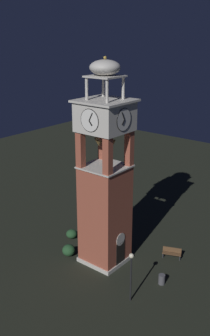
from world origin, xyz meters
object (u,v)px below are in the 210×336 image
object	(u,v)px
trash_bin	(162,279)
lamp_post	(131,269)
park_bench	(172,253)
clock_tower	(105,187)

from	to	relation	value
trash_bin	lamp_post	bearing A→B (deg)	166.96
lamp_post	park_bench	bearing A→B (deg)	4.14
lamp_post	trash_bin	distance (m)	3.99
clock_tower	lamp_post	distance (m)	6.98
park_bench	trash_bin	xyz separation A→B (m)	(-3.69, -1.23, -0.08)
clock_tower	trash_bin	size ratio (longest dim) A/B	21.08
lamp_post	clock_tower	bearing A→B (deg)	57.98
trash_bin	clock_tower	bearing A→B (deg)	91.45
clock_tower	park_bench	world-z (taller)	clock_tower
lamp_post	trash_bin	bearing A→B (deg)	-13.04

